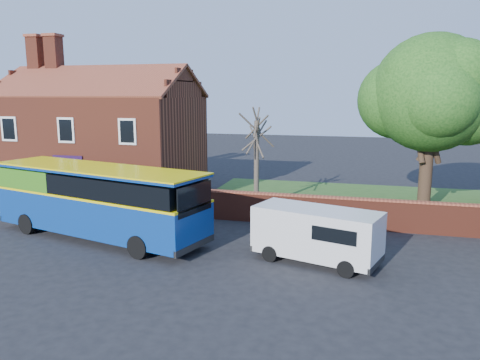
% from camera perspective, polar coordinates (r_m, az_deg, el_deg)
% --- Properties ---
extents(ground, '(120.00, 120.00, 0.00)m').
position_cam_1_polar(ground, '(20.47, -15.62, -9.07)').
color(ground, black).
rests_on(ground, ground).
extents(pavement, '(18.00, 3.50, 0.12)m').
position_cam_1_polar(pavement, '(28.83, -21.85, -3.64)').
color(pavement, gray).
rests_on(pavement, ground).
extents(kerb, '(18.00, 0.15, 0.14)m').
position_cam_1_polar(kerb, '(27.50, -24.03, -4.44)').
color(kerb, slate).
rests_on(kerb, ground).
extents(grass_strip, '(26.00, 12.00, 0.04)m').
position_cam_1_polar(grass_strip, '(30.40, 20.21, -2.91)').
color(grass_strip, '#426B28').
rests_on(grass_strip, ground).
extents(shop_building, '(12.30, 8.13, 10.50)m').
position_cam_1_polar(shop_building, '(32.98, -16.32, 4.31)').
color(shop_building, brown).
rests_on(shop_building, ground).
extents(boundary_wall, '(22.00, 0.38, 1.60)m').
position_cam_1_polar(boundary_wall, '(24.41, 21.52, -4.26)').
color(boundary_wall, maroon).
rests_on(boundary_wall, ground).
extents(bus, '(11.44, 5.50, 3.38)m').
position_cam_1_polar(bus, '(23.09, -17.53, -2.02)').
color(bus, navy).
rests_on(bus, ground).
extents(van_near, '(5.36, 3.37, 2.19)m').
position_cam_1_polar(van_near, '(19.10, 9.36, -6.36)').
color(van_near, silver).
rests_on(van_near, ground).
extents(large_tree, '(8.20, 6.48, 10.00)m').
position_cam_1_polar(large_tree, '(28.34, 22.39, 9.36)').
color(large_tree, black).
rests_on(large_tree, ground).
extents(bare_tree, '(2.13, 2.54, 5.68)m').
position_cam_1_polar(bare_tree, '(27.25, 2.03, 2.44)').
color(bare_tree, '#4C4238').
rests_on(bare_tree, ground).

